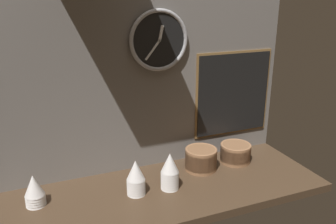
# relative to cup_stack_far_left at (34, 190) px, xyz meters

# --- Properties ---
(ground_plane) EXTENTS (1.60, 0.56, 0.04)m
(ground_plane) POSITION_rel_cup_stack_far_left_xyz_m (0.56, -0.08, -0.09)
(ground_plane) COLOR #4C3826
(wall_tiled_back) EXTENTS (1.60, 0.03, 1.05)m
(wall_tiled_back) POSITION_rel_cup_stack_far_left_xyz_m (0.56, 0.18, 0.45)
(wall_tiled_back) COLOR slate
(wall_tiled_back) RESTS_ON ground_plane
(cup_stack_far_left) EXTENTS (0.09, 0.09, 0.15)m
(cup_stack_far_left) POSITION_rel_cup_stack_far_left_xyz_m (0.00, 0.00, 0.00)
(cup_stack_far_left) COLOR white
(cup_stack_far_left) RESTS_ON ground_plane
(cup_stack_center_right) EXTENTS (0.09, 0.09, 0.18)m
(cup_stack_center_right) POSITION_rel_cup_stack_far_left_xyz_m (0.60, -0.09, 0.02)
(cup_stack_center_right) COLOR white
(cup_stack_center_right) RESTS_ON ground_plane
(cup_stack_center) EXTENTS (0.09, 0.09, 0.17)m
(cup_stack_center) POSITION_rel_cup_stack_far_left_xyz_m (0.44, -0.08, 0.01)
(cup_stack_center) COLOR white
(cup_stack_center) RESTS_ON ground_plane
(bowl_stack_right) EXTENTS (0.17, 0.17, 0.12)m
(bowl_stack_right) POSITION_rel_cup_stack_far_left_xyz_m (0.83, 0.02, -0.01)
(bowl_stack_right) COLOR #996B47
(bowl_stack_right) RESTS_ON ground_plane
(bowl_stack_far_right) EXTENTS (0.17, 0.17, 0.10)m
(bowl_stack_far_right) POSITION_rel_cup_stack_far_left_xyz_m (1.05, 0.03, -0.02)
(bowl_stack_far_right) COLOR #996B47
(bowl_stack_far_right) RESTS_ON ground_plane
(wall_clock) EXTENTS (0.30, 0.03, 0.30)m
(wall_clock) POSITION_rel_cup_stack_far_left_xyz_m (0.65, 0.15, 0.60)
(wall_clock) COLOR black
(menu_board) EXTENTS (0.47, 0.01, 0.48)m
(menu_board) POSITION_rel_cup_stack_far_left_xyz_m (1.09, 0.16, 0.28)
(menu_board) COLOR olive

